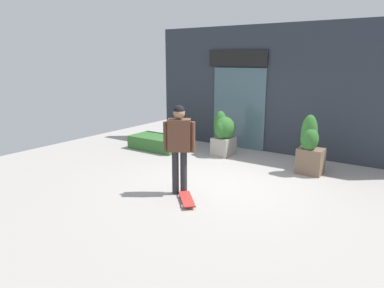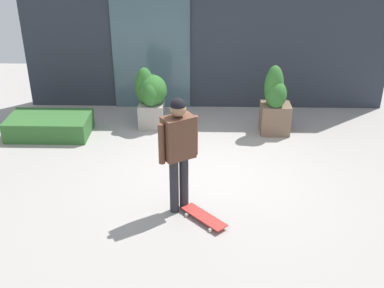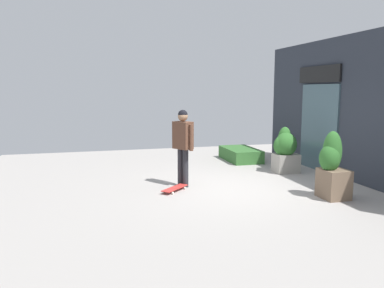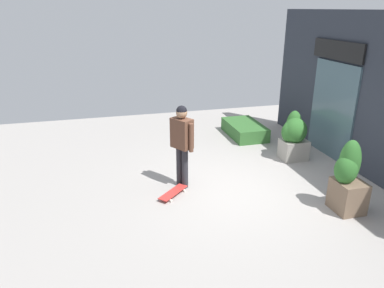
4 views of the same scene
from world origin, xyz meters
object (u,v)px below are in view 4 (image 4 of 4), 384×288
Objects in this scene: planter_box_left at (348,179)px; planter_box_right at (294,135)px; skateboarder at (182,138)px; skateboard at (173,192)px.

planter_box_right is (-2.40, 0.27, 0.00)m from planter_box_left.
planter_box_left is at bearing -6.50° from planter_box_right.
skateboarder is 2.52× the size of skateboard.
skateboarder is 1.28× the size of planter_box_left.
planter_box_left is (1.34, 2.94, 0.56)m from skateboard.
planter_box_left is (1.70, 2.67, -0.44)m from skateboarder.
skateboard is 3.28m from planter_box_left.
planter_box_left is 1.13× the size of planter_box_right.
planter_box_left is at bearing 111.94° from skateboard.
skateboarder reaches higher than skateboard.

